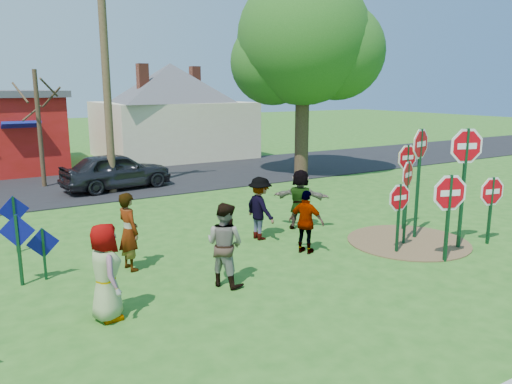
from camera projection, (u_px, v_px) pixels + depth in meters
ground at (244, 261)px, 11.89m from camera, size 120.00×120.00×0.00m
road at (111, 183)px, 21.50m from camera, size 120.00×7.50×0.04m
dirt_patch at (408, 241)px, 13.34m from camera, size 3.20×3.20×0.03m
cream_house at (171, 107)px, 29.13m from camera, size 9.40×9.40×6.50m
stop_sign_a at (399, 203)px, 12.24m from camera, size 0.92×0.06×1.87m
stop_sign_b at (420, 155)px, 13.22m from camera, size 1.07×0.31×3.14m
stop_sign_c at (465, 160)px, 12.37m from camera, size 1.13×0.43×3.24m
stop_sign_d at (407, 166)px, 14.09m from camera, size 0.97×0.06×2.61m
stop_sign_e at (449, 200)px, 11.56m from camera, size 1.11×0.38×2.25m
stop_sign_f at (492, 195)px, 12.94m from camera, size 1.02×0.21×1.93m
stop_sign_g at (407, 183)px, 12.83m from camera, size 0.88×0.36×2.34m
blue_diamond_b at (18, 241)px, 10.25m from camera, size 0.67×0.29×1.54m
blue_diamond_c at (43, 248)px, 10.61m from camera, size 0.66×0.06×1.16m
blue_diamond_d at (15, 218)px, 12.34m from camera, size 0.72×0.07×1.45m
person_a at (105, 272)px, 8.76m from camera, size 0.57×0.87×1.76m
person_b at (129, 232)px, 11.17m from camera, size 0.54×0.72×1.78m
person_c at (225, 244)px, 10.30m from camera, size 0.99×1.07×1.77m
person_d at (260, 208)px, 13.46m from camera, size 0.69×1.14×1.71m
person_e at (306, 222)px, 12.32m from camera, size 0.79×1.00×1.59m
person_f at (300, 199)px, 14.44m from camera, size 1.52×1.52×1.76m
suv at (116, 171)px, 19.99m from camera, size 4.50×2.25×1.47m
utility_pole at (105, 60)px, 18.46m from camera, size 2.29×0.75×9.56m
leafy_tree at (306, 46)px, 21.93m from camera, size 6.37×5.81×9.06m
bare_tree_east at (38, 112)px, 20.00m from camera, size 1.80×1.80×4.76m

